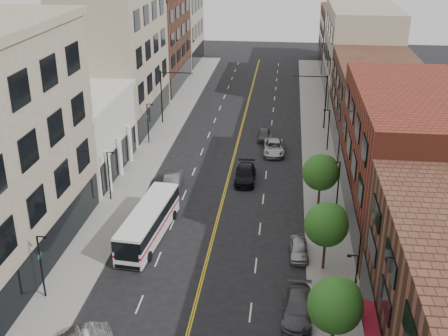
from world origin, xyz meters
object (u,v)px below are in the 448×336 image
at_px(car_lane_behind, 173,179).
at_px(car_lane_a, 245,174).
at_px(car_lane_b, 274,147).
at_px(car_parked_far, 299,249).
at_px(city_bus, 149,221).
at_px(car_lane_c, 264,135).
at_px(car_parked_mid, 298,308).

distance_m(car_lane_behind, car_lane_a, 7.67).
xyz_separation_m(car_lane_behind, car_lane_b, (10.13, 10.53, -0.05)).
bearing_deg(car_parked_far, car_lane_a, 109.30).
relative_size(city_bus, car_lane_c, 2.84).
bearing_deg(car_lane_a, car_lane_b, 70.54).
bearing_deg(car_lane_b, car_lane_a, -110.75).
relative_size(car_lane_behind, car_lane_b, 0.90).
xyz_separation_m(car_lane_behind, car_lane_a, (7.36, 2.14, -0.03)).
distance_m(car_parked_far, car_lane_c, 27.53).
relative_size(car_lane_a, car_lane_c, 1.35).
height_order(car_parked_far, car_lane_c, car_lane_c).
bearing_deg(car_lane_a, car_parked_mid, -77.56).
bearing_deg(car_lane_a, car_parked_far, -70.01).
relative_size(car_parked_far, car_lane_b, 0.71).
relative_size(car_parked_mid, car_lane_behind, 1.07).
relative_size(car_parked_mid, car_lane_b, 0.96).
distance_m(car_parked_mid, car_lane_c, 35.42).
relative_size(car_parked_mid, car_lane_a, 0.97).
relative_size(car_lane_a, car_lane_b, 0.98).
distance_m(car_lane_a, car_lane_c, 13.00).
bearing_deg(car_parked_mid, city_bus, 146.06).
bearing_deg(city_bus, car_lane_c, 76.12).
bearing_deg(car_lane_b, car_parked_far, -85.53).
bearing_deg(car_lane_b, car_lane_behind, -136.39).
bearing_deg(car_parked_far, car_lane_b, 95.07).
bearing_deg(car_lane_behind, car_parked_far, 132.37).
bearing_deg(car_lane_behind, car_lane_b, -138.24).
relative_size(city_bus, car_lane_behind, 2.31).
distance_m(car_lane_behind, car_lane_c, 17.41).
xyz_separation_m(city_bus, car_parked_far, (12.90, -1.51, -0.99)).
xyz_separation_m(car_lane_a, car_lane_c, (1.37, 12.92, -0.10)).
relative_size(city_bus, car_lane_a, 2.10).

